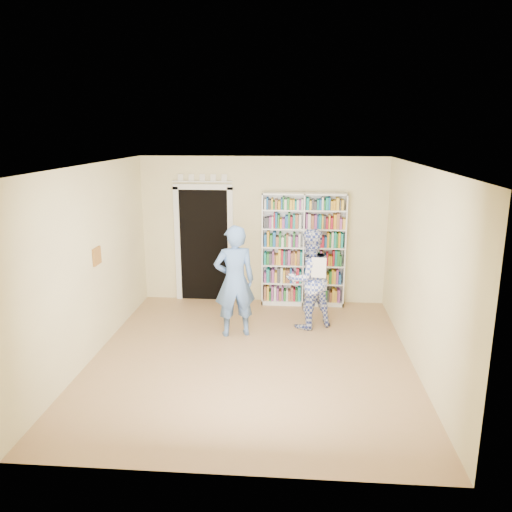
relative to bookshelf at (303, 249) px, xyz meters
The scene contains 11 objects.
floor 2.67m from the bookshelf, 107.70° to the right, with size 5.00×5.00×0.00m, color #A77E51.
ceiling 2.96m from the bookshelf, 107.70° to the right, with size 5.00×5.00×0.00m, color white.
wall_back 0.82m from the bookshelf, 168.24° to the left, with size 4.50×4.50×0.00m, color #F4E9A8.
wall_left 3.82m from the bookshelf, 141.98° to the right, with size 5.00×5.00×0.00m, color #F4E9A8.
wall_right 2.80m from the bookshelf, 57.36° to the right, with size 5.00×5.00×0.00m, color #F4E9A8.
bookshelf is the anchor object (origin of this frame).
doorway 1.86m from the bookshelf, behind, with size 1.10×0.08×2.43m.
wall_art 3.69m from the bookshelf, 144.25° to the right, with size 0.03×0.25×0.25m, color brown.
man_blue 1.87m from the bookshelf, 125.22° to the right, with size 0.64×0.42×1.76m, color #5378B8.
man_plaid 1.13m from the bookshelf, 85.81° to the right, with size 0.80×0.62×1.64m, color #33449E.
paper_sheet 1.39m from the bookshelf, 80.98° to the right, with size 0.23×0.01×0.32m, color white.
Camera 1 is at (0.58, -6.51, 3.15)m, focal length 35.00 mm.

